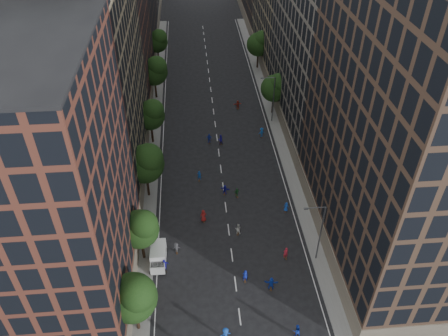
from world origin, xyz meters
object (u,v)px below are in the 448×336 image
cargo_van (158,256)px  skater_1 (245,276)px  streetlamp_far (272,97)px  streetlamp_near (319,230)px  skater_2 (297,331)px

cargo_van → skater_1: bearing=-18.4°
streetlamp_far → cargo_van: streetlamp_far is taller
streetlamp_near → streetlamp_far: (0.00, 33.00, 0.00)m
cargo_van → skater_2: (15.10, -11.39, -0.28)m
cargo_van → skater_2: size_ratio=2.36×
streetlamp_near → skater_1: size_ratio=5.09×
streetlamp_far → skater_1: (-9.18, -35.60, -4.28)m
streetlamp_near → cargo_van: bearing=176.8°
streetlamp_near → skater_1: (-9.18, -2.60, -4.28)m
streetlamp_near → skater_2: streetlamp_near is taller
cargo_van → skater_1: (10.49, -3.69, -0.29)m
streetlamp_far → cargo_van: bearing=-121.6°
skater_1 → skater_2: bearing=122.7°
streetlamp_near → cargo_van: (-19.67, 1.09, -3.98)m
cargo_van → skater_2: bearing=-36.0°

